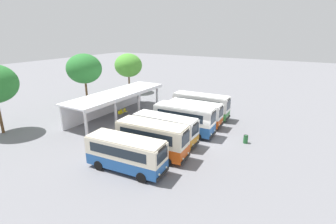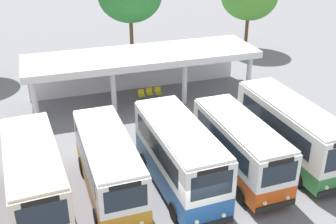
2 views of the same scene
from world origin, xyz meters
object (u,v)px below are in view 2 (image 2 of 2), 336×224
city_bus_far_end_green (290,129)px  city_bus_middle_cream (108,163)px  city_bus_fourth_amber (179,155)px  city_bus_second_in_row (35,179)px  waiting_chair_second_from_end (149,92)px  waiting_chair_end_by_column (141,94)px  city_bus_fifth_blue (240,146)px  waiting_chair_middle_seat (158,92)px

city_bus_far_end_green → city_bus_middle_cream: bearing=-179.6°
city_bus_fourth_amber → city_bus_far_end_green: size_ratio=0.90×
city_bus_second_in_row → city_bus_middle_cream: size_ratio=0.99×
waiting_chair_second_from_end → city_bus_middle_cream: bearing=-115.7°
city_bus_fourth_amber → waiting_chair_end_by_column: 10.80m
city_bus_second_in_row → waiting_chair_end_by_column: city_bus_second_in_row is taller
city_bus_fifth_blue → waiting_chair_end_by_column: bearing=102.5°
city_bus_second_in_row → city_bus_fourth_amber: bearing=-1.0°
city_bus_far_end_green → waiting_chair_middle_seat: bearing=113.5°
waiting_chair_end_by_column → city_bus_fifth_blue: bearing=-77.5°
city_bus_fourth_amber → waiting_chair_second_from_end: 11.01m
city_bus_second_in_row → city_bus_middle_cream: city_bus_second_in_row is taller
city_bus_fifth_blue → waiting_chair_second_from_end: city_bus_fifth_blue is taller
city_bus_second_in_row → waiting_chair_second_from_end: (8.19, 10.69, -1.35)m
waiting_chair_second_from_end → city_bus_fourth_amber: bearing=-98.4°
city_bus_fourth_amber → waiting_chair_middle_seat: (2.23, 10.73, -1.37)m
waiting_chair_end_by_column → waiting_chair_second_from_end: same height
city_bus_middle_cream → city_bus_far_end_green: 9.88m
city_bus_second_in_row → waiting_chair_end_by_column: 13.05m
city_bus_second_in_row → waiting_chair_second_from_end: size_ratio=8.29×
city_bus_second_in_row → waiting_chair_middle_seat: (8.82, 10.61, -1.35)m
waiting_chair_second_from_end → waiting_chair_end_by_column: bearing=-167.9°
city_bus_far_end_green → city_bus_fifth_blue: bearing=-170.1°
city_bus_fourth_amber → city_bus_fifth_blue: size_ratio=1.02×
city_bus_middle_cream → waiting_chair_middle_seat: (5.53, 10.09, -1.17)m
city_bus_middle_cream → city_bus_fourth_amber: (3.29, -0.64, 0.20)m
city_bus_second_in_row → waiting_chair_middle_seat: bearing=50.3°
city_bus_fourth_amber → city_bus_fifth_blue: city_bus_fourth_amber is taller
city_bus_fourth_amber → city_bus_fifth_blue: bearing=2.4°
city_bus_second_in_row → city_bus_far_end_green: (13.18, 0.60, -0.07)m
city_bus_far_end_green → waiting_chair_middle_seat: 11.00m
waiting_chair_end_by_column → waiting_chair_second_from_end: size_ratio=1.00×
city_bus_second_in_row → waiting_chair_second_from_end: bearing=52.6°
city_bus_far_end_green → waiting_chair_second_from_end: city_bus_far_end_green is taller
city_bus_fifth_blue → waiting_chair_second_from_end: (-1.70, 10.67, -1.17)m
city_bus_middle_cream → city_bus_fifth_blue: bearing=-4.4°
city_bus_far_end_green → waiting_chair_second_from_end: (-4.99, 10.09, -1.29)m
city_bus_far_end_green → waiting_chair_second_from_end: bearing=116.3°
city_bus_middle_cream → city_bus_second_in_row: bearing=-170.9°
city_bus_second_in_row → waiting_chair_second_from_end: 13.53m
city_bus_fourth_amber → waiting_chair_second_from_end: size_ratio=8.38×
city_bus_middle_cream → waiting_chair_end_by_column: 10.95m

